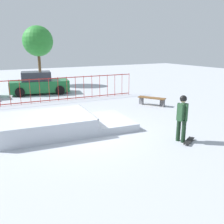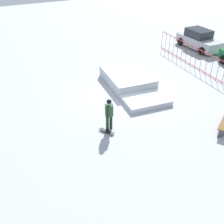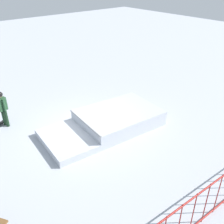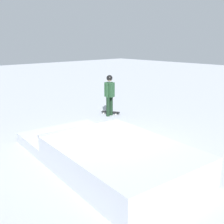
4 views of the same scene
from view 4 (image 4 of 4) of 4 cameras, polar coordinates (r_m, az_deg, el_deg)
ground_plane at (r=8.18m, az=-1.67°, el=-7.66°), size 60.00×60.00×0.00m
skate_ramp at (r=6.98m, az=-0.60°, el=-8.86°), size 5.63×3.12×0.74m
skater at (r=11.48m, az=-0.52°, el=4.12°), size 0.42×0.43×1.73m
skateboard at (r=11.98m, az=-0.30°, el=-0.01°), size 0.80×0.57×0.09m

